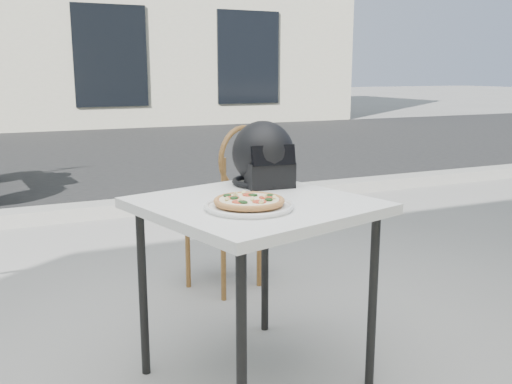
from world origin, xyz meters
name	(u,v)px	position (x,y,z in m)	size (l,w,h in m)	color
ground	(193,384)	(0.00, 0.00, 0.00)	(80.00, 80.00, 0.00)	gray
street_asphalt	(49,157)	(0.00, 7.00, 0.00)	(30.00, 8.00, 0.00)	black
curb	(87,211)	(0.00, 3.00, 0.06)	(30.00, 0.25, 0.12)	gray
cafe_table_main	(256,218)	(0.25, -0.06, 0.70)	(0.99, 0.99, 0.76)	silver
plate	(249,206)	(0.17, -0.18, 0.77)	(0.43, 0.43, 0.02)	white
pizza	(249,201)	(0.17, -0.18, 0.80)	(0.33, 0.33, 0.03)	#BE8145
helmet	(264,157)	(0.42, 0.22, 0.89)	(0.30, 0.31, 0.28)	black
cafe_chair_main	(231,200)	(0.54, 0.91, 0.54)	(0.49, 0.49, 0.97)	brown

